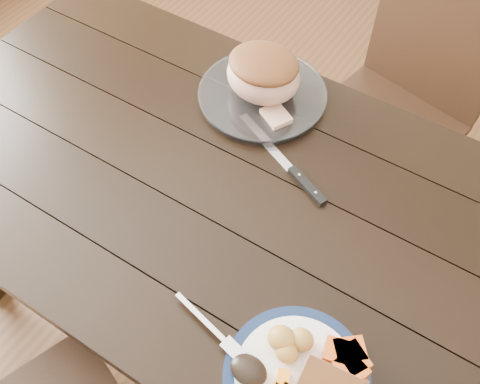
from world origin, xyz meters
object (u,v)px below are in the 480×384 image
Objects in this scene: chair_far at (403,98)px; fork at (213,330)px; carving_knife at (296,174)px; dining_table at (217,205)px; dinner_plate at (296,378)px; serving_platter at (262,96)px; roast_joint at (263,76)px.

fork is (0.01, -1.03, 0.25)m from chair_far.
dining_table is at bearing -117.96° from carving_knife.
chair_far is 0.66m from carving_knife.
carving_knife is (-0.23, 0.40, -0.00)m from dinner_plate.
serving_platter is at bearing 127.51° from dinner_plate.
chair_far is 0.57m from serving_platter.
chair_far is 1.06m from dinner_plate.
serving_platter reaches higher than carving_knife.
chair_far is at bearing 100.08° from dinner_plate.
chair_far is at bearing 60.31° from roast_joint.
carving_knife reaches higher than dining_table.
dinner_plate is at bearing -52.49° from serving_platter.
dinner_plate is 0.72m from roast_joint.
carving_knife is (0.20, -0.17, -0.07)m from roast_joint.
roast_joint is 0.27m from carving_knife.
dinner_plate is 1.42× the size of roast_joint.
fork is (-0.17, -0.01, 0.01)m from dinner_plate.
chair_far is 2.89× the size of serving_platter.
chair_far is at bearing 101.06° from fork.
serving_platter is at bearing 124.91° from fork.
carving_knife is at bearing 120.43° from dinner_plate.
serving_platter is at bearing 0.00° from roast_joint.
fork is (0.20, -0.29, 0.11)m from dining_table.
dining_table is 0.34m from roast_joint.
fork is 0.64m from roast_joint.
serving_platter is at bearing 101.43° from dining_table.
dinner_plate is (0.18, -1.02, 0.23)m from chair_far.
carving_knife is at bearing -39.92° from serving_platter.
chair_far is 1.06m from fork.
roast_joint is at bearing 0.00° from serving_platter.
serving_platter reaches higher than dinner_plate.
roast_joint is (-0.06, 0.29, 0.17)m from dining_table.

